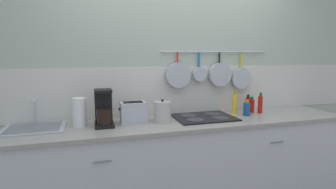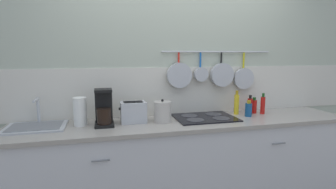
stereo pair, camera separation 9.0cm
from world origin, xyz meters
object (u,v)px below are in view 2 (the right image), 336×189
at_px(toaster, 133,112).
at_px(bottle_cooking_wine, 263,105).
at_px(bottle_hot_sauce, 237,104).
at_px(bottle_sesame_oil, 248,109).
at_px(paper_towel_roll, 80,112).
at_px(bottle_vinegar, 250,106).
at_px(bottle_dish_soap, 254,106).
at_px(kettle, 162,112).
at_px(coffee_maker, 104,110).

bearing_deg(toaster, bottle_cooking_wine, 0.40).
xyz_separation_m(bottle_hot_sauce, bottle_sesame_oil, (0.07, -0.12, -0.04)).
bearing_deg(paper_towel_roll, bottle_vinegar, 1.16).
xyz_separation_m(bottle_hot_sauce, bottle_dish_soap, (0.21, 0.01, -0.04)).
bearing_deg(bottle_sesame_oil, kettle, -179.66).
relative_size(kettle, bottle_hot_sauce, 0.86).
bearing_deg(bottle_sesame_oil, bottle_dish_soap, 42.03).
xyz_separation_m(toaster, bottle_vinegar, (1.23, 0.04, -0.01)).
distance_m(toaster, bottle_hot_sauce, 1.09).
bearing_deg(coffee_maker, bottle_hot_sauce, 3.72).
xyz_separation_m(bottle_sesame_oil, bottle_cooking_wine, (0.21, 0.07, 0.03)).
bearing_deg(bottle_dish_soap, bottle_hot_sauce, -176.95).
distance_m(paper_towel_roll, coffee_maker, 0.21).
relative_size(coffee_maker, kettle, 1.49).
relative_size(bottle_hot_sauce, bottle_cooking_wine, 1.14).
bearing_deg(toaster, bottle_hot_sauce, 3.14).
bearing_deg(bottle_hot_sauce, bottle_vinegar, -8.87).
height_order(toaster, bottle_dish_soap, toaster).
bearing_deg(coffee_maker, kettle, -3.58).
height_order(bottle_sesame_oil, bottle_cooking_wine, bottle_cooking_wine).
xyz_separation_m(bottle_sesame_oil, bottle_vinegar, (0.07, 0.09, 0.02)).
bearing_deg(paper_towel_roll, kettle, -4.99).
height_order(toaster, kettle, kettle).
xyz_separation_m(kettle, bottle_dish_soap, (1.04, 0.13, -0.02)).
height_order(kettle, bottle_hot_sauce, bottle_hot_sauce).
relative_size(bottle_hot_sauce, bottle_dish_soap, 1.48).
distance_m(bottle_dish_soap, bottle_cooking_wine, 0.09).
bearing_deg(coffee_maker, bottle_vinegar, 2.50).
relative_size(bottle_sesame_oil, bottle_vinegar, 0.81).
bearing_deg(bottle_vinegar, toaster, -178.27).
height_order(paper_towel_roll, bottle_hot_sauce, same).
xyz_separation_m(toaster, bottle_sesame_oil, (1.16, -0.06, -0.02)).
relative_size(paper_towel_roll, bottle_cooking_wine, 1.14).
distance_m(kettle, bottle_vinegar, 0.98).
xyz_separation_m(kettle, bottle_hot_sauce, (0.83, 0.12, 0.01)).
bearing_deg(bottle_hot_sauce, kettle, -171.66).
distance_m(toaster, bottle_vinegar, 1.24).
height_order(coffee_maker, bottle_cooking_wine, coffee_maker).
relative_size(kettle, bottle_sesame_oil, 1.33).
height_order(bottle_hot_sauce, bottle_dish_soap, bottle_hot_sauce).
distance_m(bottle_sesame_oil, bottle_dish_soap, 0.19).
height_order(paper_towel_roll, kettle, paper_towel_roll).
xyz_separation_m(kettle, bottle_vinegar, (0.97, 0.10, -0.01)).
distance_m(paper_towel_roll, bottle_cooking_wine, 1.84).
bearing_deg(coffee_maker, bottle_sesame_oil, -1.12).
xyz_separation_m(coffee_maker, bottle_sesame_oil, (1.43, -0.03, -0.06)).
xyz_separation_m(paper_towel_roll, bottle_sesame_oil, (1.63, -0.06, -0.05)).
relative_size(bottle_hot_sauce, bottle_sesame_oil, 1.54).
height_order(paper_towel_roll, bottle_vinegar, paper_towel_roll).
bearing_deg(bottle_hot_sauce, toaster, -176.86).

